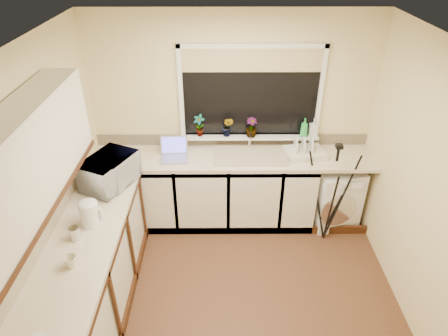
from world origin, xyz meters
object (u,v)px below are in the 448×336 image
(plant_b, at_px, (228,127))
(cup_left, at_px, (71,262))
(washing_machine, at_px, (333,194))
(kettle, at_px, (90,214))
(plant_a, at_px, (199,126))
(steel_jar, at_px, (75,233))
(soap_bottle_clear, at_px, (314,127))
(plant_c, at_px, (251,127))
(dish_rack, at_px, (305,153))
(microwave, at_px, (109,172))
(cup_back, at_px, (317,151))
(laptop, at_px, (174,152))
(tripod, at_px, (331,195))
(soap_bottle_green, at_px, (304,128))

(plant_b, bearing_deg, cup_left, -122.95)
(washing_machine, bearing_deg, cup_left, -160.67)
(kettle, height_order, plant_a, plant_a)
(steel_jar, distance_m, soap_bottle_clear, 2.79)
(cup_left, bearing_deg, plant_c, 51.44)
(dish_rack, xyz_separation_m, microwave, (-2.06, -0.58, 0.12))
(washing_machine, height_order, kettle, kettle)
(plant_b, distance_m, cup_back, 1.06)
(plant_c, bearing_deg, cup_left, -128.56)
(washing_machine, height_order, cup_left, cup_left)
(microwave, bearing_deg, plant_a, -23.07)
(microwave, bearing_deg, soap_bottle_clear, -45.69)
(steel_jar, height_order, cup_back, steel_jar)
(steel_jar, xyz_separation_m, plant_c, (1.57, 1.58, 0.21))
(microwave, bearing_deg, kettle, -157.87)
(kettle, bearing_deg, steel_jar, -111.45)
(steel_jar, bearing_deg, plant_b, 50.84)
(laptop, xyz_separation_m, steel_jar, (-0.69, -1.36, 0.00))
(steel_jar, distance_m, plant_a, 1.88)
(soap_bottle_clear, bearing_deg, dish_rack, -120.40)
(cup_back, bearing_deg, soap_bottle_clear, 99.38)
(laptop, distance_m, kettle, 1.32)
(kettle, distance_m, cup_left, 0.51)
(dish_rack, bearing_deg, soap_bottle_clear, 48.60)
(plant_a, bearing_deg, cup_left, -115.34)
(steel_jar, relative_size, plant_c, 0.52)
(dish_rack, bearing_deg, steel_jar, -158.27)
(kettle, distance_m, cup_back, 2.54)
(washing_machine, relative_size, kettle, 3.45)
(steel_jar, bearing_deg, microwave, 82.66)
(tripod, relative_size, steel_jar, 10.38)
(washing_machine, distance_m, cup_left, 3.06)
(soap_bottle_green, relative_size, soap_bottle_clear, 1.06)
(kettle, distance_m, plant_a, 1.67)
(cup_back, bearing_deg, plant_a, 171.87)
(tripod, bearing_deg, plant_b, 132.49)
(steel_jar, distance_m, cup_back, 2.71)
(steel_jar, xyz_separation_m, cup_left, (0.06, -0.31, -0.01))
(kettle, xyz_separation_m, plant_c, (1.49, 1.38, 0.16))
(dish_rack, xyz_separation_m, tripod, (0.25, -0.39, -0.31))
(cup_back, bearing_deg, laptop, -178.52)
(plant_b, bearing_deg, laptop, -159.44)
(steel_jar, bearing_deg, plant_a, 58.82)
(cup_back, bearing_deg, plant_c, 167.09)
(laptop, distance_m, steel_jar, 1.53)
(laptop, xyz_separation_m, kettle, (-0.61, -1.17, 0.05))
(steel_jar, height_order, plant_c, plant_c)
(tripod, distance_m, plant_a, 1.67)
(dish_rack, relative_size, plant_c, 1.89)
(steel_jar, bearing_deg, cup_back, 31.22)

